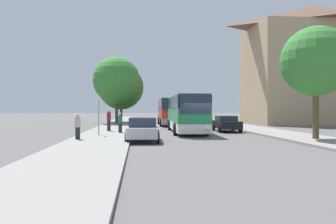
{
  "coord_description": "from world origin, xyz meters",
  "views": [
    {
      "loc": [
        -4.5,
        -23.83,
        2.08
      ],
      "look_at": [
        -1.08,
        13.65,
        1.74
      ],
      "focal_mm": 35.0,
      "sensor_mm": 36.0,
      "label": 1
    }
  ],
  "objects": [
    {
      "name": "ground_plane",
      "position": [
        0.0,
        0.0,
        0.0
      ],
      "size": [
        300.0,
        300.0,
        0.0
      ],
      "primitive_type": "plane",
      "color": "#565454",
      "rests_on": "ground"
    },
    {
      "name": "sidewalk_left",
      "position": [
        -7.0,
        0.0,
        0.07
      ],
      "size": [
        4.0,
        120.0,
        0.15
      ],
      "primitive_type": "cube",
      "color": "gray",
      "rests_on": "ground_plane"
    },
    {
      "name": "sidewalk_right",
      "position": [
        7.0,
        0.0,
        0.07
      ],
      "size": [
        4.0,
        120.0,
        0.15
      ],
      "primitive_type": "cube",
      "color": "gray",
      "rests_on": "ground_plane"
    },
    {
      "name": "building_right_background",
      "position": [
        20.63,
        20.66,
        8.43
      ],
      "size": [
        18.55,
        11.05,
        16.86
      ],
      "color": "tan",
      "rests_on": "ground_plane"
    },
    {
      "name": "bus_front",
      "position": [
        -0.27,
        4.96,
        1.72
      ],
      "size": [
        2.97,
        11.32,
        3.22
      ],
      "rotation": [
        0.0,
        0.0,
        -0.03
      ],
      "color": "silver",
      "rests_on": "ground_plane"
    },
    {
      "name": "bus_middle",
      "position": [
        -0.43,
        18.26,
        1.8
      ],
      "size": [
        3.06,
        11.14,
        3.37
      ],
      "rotation": [
        0.0,
        0.0,
        -0.02
      ],
      "color": "gray",
      "rests_on": "ground_plane"
    },
    {
      "name": "parked_car_left_curb",
      "position": [
        -4.18,
        -2.83,
        0.79
      ],
      "size": [
        2.26,
        4.31,
        1.53
      ],
      "rotation": [
        0.0,
        0.0,
        -0.06
      ],
      "color": "#B7B7BC",
      "rests_on": "ground_plane"
    },
    {
      "name": "parked_car_right_near",
      "position": [
        3.63,
        5.77,
        0.77
      ],
      "size": [
        2.21,
        4.56,
        1.46
      ],
      "rotation": [
        0.0,
        0.0,
        3.1
      ],
      "color": "black",
      "rests_on": "ground_plane"
    },
    {
      "name": "bus_stop_sign",
      "position": [
        -7.42,
        0.76,
        1.75
      ],
      "size": [
        0.08,
        0.45,
        2.58
      ],
      "color": "gray",
      "rests_on": "sidewalk_left"
    },
    {
      "name": "pedestrian_waiting_near",
      "position": [
        -8.36,
        -2.47,
        0.96
      ],
      "size": [
        0.36,
        0.36,
        1.62
      ],
      "rotation": [
        0.0,
        0.0,
        0.61
      ],
      "color": "#23232D",
      "rests_on": "sidewalk_left"
    },
    {
      "name": "pedestrian_waiting_far",
      "position": [
        -5.97,
        3.27,
        0.98
      ],
      "size": [
        0.36,
        0.36,
        1.65
      ],
      "rotation": [
        0.0,
        0.0,
        0.12
      ],
      "color": "#23232D",
      "rests_on": "sidewalk_left"
    },
    {
      "name": "pedestrian_walking_back",
      "position": [
        -7.09,
        5.45,
        1.11
      ],
      "size": [
        0.36,
        0.36,
        1.88
      ],
      "rotation": [
        0.0,
        0.0,
        2.6
      ],
      "color": "#23232D",
      "rests_on": "sidewalk_left"
    },
    {
      "name": "tree_left_near",
      "position": [
        -7.43,
        20.98,
        5.98
      ],
      "size": [
        6.36,
        6.36,
        9.02
      ],
      "color": "#513D23",
      "rests_on": "sidewalk_left"
    },
    {
      "name": "tree_left_far",
      "position": [
        -7.07,
        26.04,
        5.38
      ],
      "size": [
        6.8,
        6.8,
        8.64
      ],
      "color": "brown",
      "rests_on": "sidewalk_left"
    },
    {
      "name": "tree_right_near",
      "position": [
        7.01,
        -3.52,
        5.17
      ],
      "size": [
        4.53,
        4.53,
        7.3
      ],
      "color": "brown",
      "rests_on": "sidewalk_right"
    }
  ]
}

